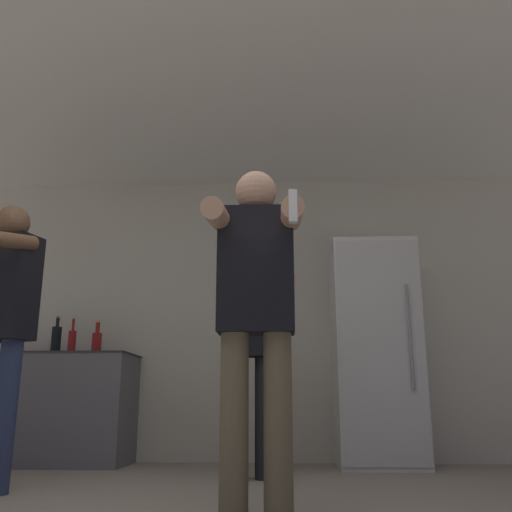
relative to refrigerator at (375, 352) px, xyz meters
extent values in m
cube|color=beige|center=(-1.24, 0.36, 0.38)|extent=(7.00, 0.06, 2.55)
cube|color=silver|center=(-1.24, -1.22, 1.68)|extent=(7.00, 3.63, 0.05)
cube|color=white|center=(0.00, 0.01, 0.00)|extent=(0.68, 0.66, 1.80)
cube|color=silver|center=(0.00, -0.33, 0.00)|extent=(0.65, 0.01, 1.73)
cylinder|color=#99999E|center=(0.22, -0.35, 0.09)|extent=(0.02, 0.02, 0.81)
cube|color=slate|center=(-2.79, 0.03, -0.45)|extent=(1.51, 0.61, 0.89)
cube|color=#38383A|center=(-2.79, 0.03, -0.01)|extent=(1.54, 0.64, 0.01)
cylinder|color=black|center=(-2.72, 0.05, 0.12)|extent=(0.08, 0.08, 0.24)
cylinder|color=black|center=(-2.72, 0.05, 0.28)|extent=(0.03, 0.03, 0.09)
sphere|color=#B29933|center=(-2.72, 0.05, 0.32)|extent=(0.03, 0.03, 0.03)
cylinder|color=maroon|center=(-2.58, 0.05, 0.10)|extent=(0.07, 0.07, 0.20)
cylinder|color=maroon|center=(-2.58, 0.05, 0.25)|extent=(0.02, 0.02, 0.10)
sphere|color=maroon|center=(-2.58, 0.05, 0.30)|extent=(0.02, 0.02, 0.02)
cylinder|color=maroon|center=(-2.36, 0.05, 0.09)|extent=(0.08, 0.08, 0.18)
cylinder|color=maroon|center=(-2.36, 0.05, 0.23)|extent=(0.04, 0.04, 0.10)
sphere|color=#B29933|center=(-2.36, 0.05, 0.28)|extent=(0.04, 0.04, 0.04)
cylinder|color=#75664C|center=(-0.97, -2.15, -0.50)|extent=(0.13, 0.13, 0.80)
cylinder|color=#75664C|center=(-0.77, -2.15, -0.50)|extent=(0.13, 0.13, 0.80)
cube|color=black|center=(-0.87, -2.15, 0.20)|extent=(0.36, 0.20, 0.60)
sphere|color=tan|center=(-0.87, -2.15, 0.60)|extent=(0.20, 0.20, 0.20)
cylinder|color=tan|center=(-1.04, -2.35, 0.41)|extent=(0.11, 0.43, 0.17)
cylinder|color=tan|center=(-0.70, -2.35, 0.41)|extent=(0.11, 0.43, 0.17)
cube|color=white|center=(-0.70, -2.55, 0.37)|extent=(0.04, 0.04, 0.14)
cylinder|color=navy|center=(-2.33, -1.52, -0.48)|extent=(0.12, 0.12, 0.84)
cube|color=black|center=(-2.43, -1.49, 0.26)|extent=(0.42, 0.30, 0.63)
sphere|color=brown|center=(-2.43, -1.49, 0.68)|extent=(0.21, 0.21, 0.21)
cylinder|color=brown|center=(-2.31, -1.70, 0.50)|extent=(0.19, 0.35, 0.14)
cylinder|color=black|center=(-1.06, -0.83, -0.50)|extent=(0.14, 0.14, 0.80)
cylinder|color=black|center=(-0.88, -0.78, -0.50)|extent=(0.14, 0.14, 0.80)
cube|color=black|center=(-0.97, -0.81, 0.20)|extent=(0.38, 0.29, 0.60)
sphere|color=tan|center=(-0.97, -0.81, 0.60)|extent=(0.19, 0.19, 0.19)
cylinder|color=tan|center=(-1.07, -1.04, 0.42)|extent=(0.21, 0.42, 0.16)
cylinder|color=tan|center=(-0.76, -0.95, 0.42)|extent=(0.21, 0.42, 0.16)
cube|color=white|center=(-0.71, -1.14, 0.38)|extent=(0.04, 0.04, 0.14)
camera|label=1|loc=(-0.73, -4.79, -0.43)|focal=40.00mm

